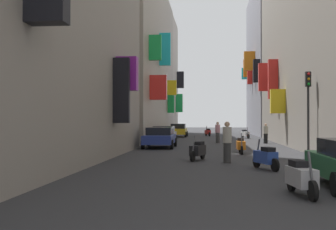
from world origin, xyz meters
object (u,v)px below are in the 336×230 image
pedestrian_near_right (227,142)px  traffic_light_near_corner (308,99)px  scooter_orange (241,145)px  pedestrian_crossing (218,132)px  pedestrian_near_left (266,133)px  parked_car_silver (164,134)px  scooter_black (198,150)px  parked_car_blue (160,137)px  scooter_blue (266,157)px  scooter_white (245,134)px  scooter_silver (301,177)px  scooter_red (208,132)px  parked_car_yellow (178,130)px

pedestrian_near_right → traffic_light_near_corner: 5.80m
scooter_orange → pedestrian_crossing: pedestrian_crossing is taller
pedestrian_near_left → traffic_light_near_corner: 12.21m
parked_car_silver → scooter_black: parked_car_silver is taller
parked_car_blue → pedestrian_crossing: (3.93, 6.28, 0.12)m
parked_car_blue → pedestrian_near_right: size_ratio=2.37×
scooter_blue → pedestrian_near_left: size_ratio=1.16×
scooter_blue → parked_car_silver: bearing=107.8°
parked_car_silver → scooter_white: bearing=51.0°
scooter_blue → traffic_light_near_corner: (2.86, 5.81, 2.45)m
scooter_black → scooter_blue: bearing=-52.3°
scooter_orange → pedestrian_crossing: 10.76m
parked_car_blue → scooter_black: size_ratio=2.32×
parked_car_silver → scooter_orange: 11.79m
scooter_blue → pedestrian_near_right: bearing=119.6°
scooter_silver → pedestrian_near_right: 7.96m
scooter_white → traffic_light_near_corner: 21.32m
scooter_black → scooter_red: (0.32, 29.02, -0.00)m
parked_car_blue → scooter_orange: parked_car_blue is taller
scooter_white → scooter_blue: same height
scooter_orange → scooter_red: bearing=94.4°
parked_car_blue → scooter_black: 9.02m
scooter_black → traffic_light_near_corner: bearing=23.9°
scooter_orange → traffic_light_near_corner: size_ratio=0.47×
scooter_orange → pedestrian_crossing: size_ratio=1.18×
scooter_orange → scooter_silver: same height
scooter_blue → pedestrian_near_left: pedestrian_near_left is taller
pedestrian_near_left → pedestrian_near_right: bearing=-103.2°
scooter_red → traffic_light_near_corner: size_ratio=0.41×
scooter_white → scooter_black: bearing=-99.8°
parked_car_silver → scooter_blue: bearing=-72.2°
scooter_black → scooter_white: bearing=80.2°
parked_car_yellow → pedestrian_near_left: bearing=-57.6°
scooter_black → pedestrian_crossing: 14.91m
scooter_white → parked_car_silver: bearing=-129.0°
parked_car_blue → scooter_blue: 13.11m
pedestrian_near_left → pedestrian_near_right: size_ratio=0.88×
parked_car_silver → scooter_black: bearing=-77.8°
scooter_silver → traffic_light_near_corner: size_ratio=0.45×
scooter_blue → pedestrian_near_left: bearing=82.7°
parked_car_silver → scooter_white: 11.48m
scooter_red → traffic_light_near_corner: 27.20m
scooter_white → scooter_blue: (-1.46, -26.94, -0.00)m
pedestrian_near_left → scooter_black: bearing=-108.8°
parked_car_yellow → scooter_black: bearing=-83.9°
pedestrian_crossing → scooter_white: bearing=71.6°
scooter_silver → pedestrian_near_left: 23.38m
parked_car_silver → scooter_red: parked_car_silver is taller
scooter_black → scooter_silver: size_ratio=0.95×
scooter_white → traffic_light_near_corner: size_ratio=0.45×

